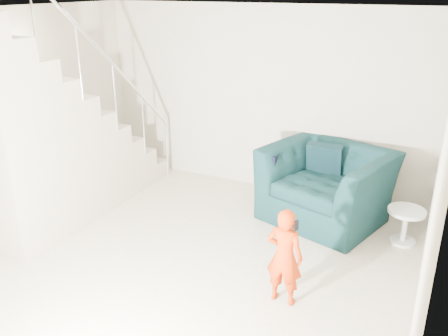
# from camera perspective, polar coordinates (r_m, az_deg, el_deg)

# --- Properties ---
(floor) EXTENTS (5.50, 5.50, 0.00)m
(floor) POSITION_cam_1_polar(r_m,az_deg,el_deg) (5.30, -7.26, -12.67)
(floor) COLOR tan
(floor) RESTS_ON ground
(ceiling) EXTENTS (5.50, 5.50, 0.00)m
(ceiling) POSITION_cam_1_polar(r_m,az_deg,el_deg) (4.41, -8.95, 17.86)
(ceiling) COLOR silver
(ceiling) RESTS_ON back_wall
(back_wall) EXTENTS (5.00, 0.00, 5.00)m
(back_wall) POSITION_cam_1_polar(r_m,az_deg,el_deg) (7.04, 4.39, 8.15)
(back_wall) COLOR #ADA38D
(back_wall) RESTS_ON floor
(right_wall) EXTENTS (0.00, 5.50, 5.50)m
(right_wall) POSITION_cam_1_polar(r_m,az_deg,el_deg) (3.98, 23.80, -4.29)
(right_wall) COLOR #ADA38D
(right_wall) RESTS_ON floor
(armchair) EXTENTS (1.80, 1.67, 0.96)m
(armchair) POSITION_cam_1_polar(r_m,az_deg,el_deg) (6.36, 12.23, -2.01)
(armchair) COLOR black
(armchair) RESTS_ON floor
(toddler) EXTENTS (0.37, 0.25, 1.01)m
(toddler) POSITION_cam_1_polar(r_m,az_deg,el_deg) (4.66, 7.28, -10.52)
(toddler) COLOR #931704
(toddler) RESTS_ON floor
(side_table) EXTENTS (0.44, 0.44, 0.44)m
(side_table) POSITION_cam_1_polar(r_m,az_deg,el_deg) (6.11, 20.99, -5.91)
(side_table) COLOR silver
(side_table) RESTS_ON floor
(staircase) EXTENTS (1.02, 3.03, 3.62)m
(staircase) POSITION_cam_1_polar(r_m,az_deg,el_deg) (6.45, -20.14, 1.91)
(staircase) COLOR #ADA089
(staircase) RESTS_ON floor
(cushion) EXTENTS (0.47, 0.23, 0.47)m
(cushion) POSITION_cam_1_polar(r_m,az_deg,el_deg) (6.53, 12.00, 1.00)
(cushion) COLOR black
(cushion) RESTS_ON armchair
(throw) EXTENTS (0.05, 0.50, 0.56)m
(throw) POSITION_cam_1_polar(r_m,az_deg,el_deg) (6.37, 6.62, -0.39)
(throw) COLOR black
(throw) RESTS_ON armchair
(phone) EXTENTS (0.04, 0.05, 0.10)m
(phone) POSITION_cam_1_polar(r_m,az_deg,el_deg) (4.43, 8.66, -6.85)
(phone) COLOR black
(phone) RESTS_ON toddler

